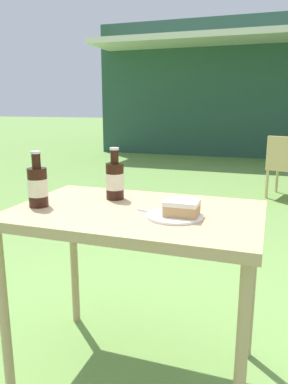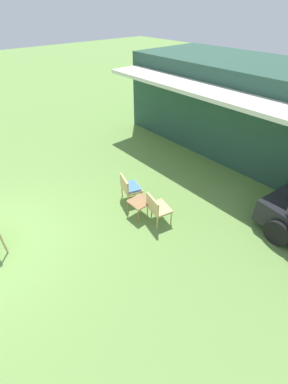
# 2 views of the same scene
# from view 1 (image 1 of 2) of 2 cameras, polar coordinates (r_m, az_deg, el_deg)

# --- Properties ---
(ground_plane) EXTENTS (60.00, 60.00, 0.00)m
(ground_plane) POSITION_cam_1_polar(r_m,az_deg,el_deg) (1.86, -1.10, -25.67)
(ground_plane) COLOR #6B9347
(cabin_building) EXTENTS (8.28, 4.87, 3.00)m
(cabin_building) POSITION_cam_1_polar(r_m,az_deg,el_deg) (10.43, 20.11, 14.31)
(cabin_building) COLOR #284C3D
(cabin_building) RESTS_ON ground_plane
(patio_table) EXTENTS (1.00, 0.64, 0.76)m
(patio_table) POSITION_cam_1_polar(r_m,az_deg,el_deg) (1.53, -1.22, -5.47)
(patio_table) COLOR tan
(patio_table) RESTS_ON ground_plane
(cake_on_plate) EXTENTS (0.21, 0.21, 0.07)m
(cake_on_plate) POSITION_cam_1_polar(r_m,az_deg,el_deg) (1.40, 5.35, -2.88)
(cake_on_plate) COLOR white
(cake_on_plate) RESTS_ON patio_table
(cola_bottle_near) EXTENTS (0.08, 0.08, 0.23)m
(cola_bottle_near) POSITION_cam_1_polar(r_m,az_deg,el_deg) (1.66, -4.47, 1.88)
(cola_bottle_near) COLOR black
(cola_bottle_near) RESTS_ON patio_table
(cola_bottle_far) EXTENTS (0.08, 0.08, 0.23)m
(cola_bottle_far) POSITION_cam_1_polar(r_m,az_deg,el_deg) (1.60, -15.89, 0.92)
(cola_bottle_far) COLOR black
(cola_bottle_far) RESTS_ON patio_table
(fork) EXTENTS (0.19, 0.07, 0.01)m
(fork) POSITION_cam_1_polar(r_m,az_deg,el_deg) (1.44, 2.19, -3.29)
(fork) COLOR silver
(fork) RESTS_ON patio_table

